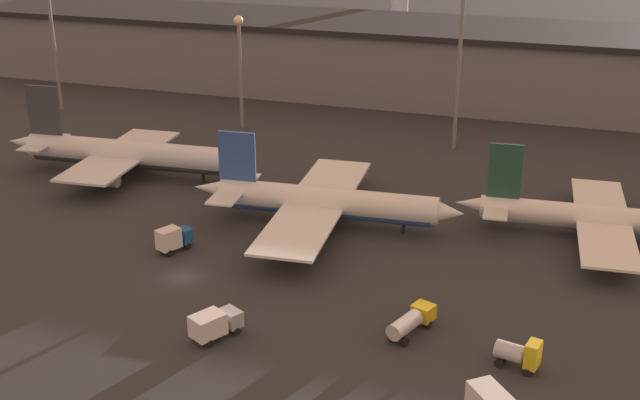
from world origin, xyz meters
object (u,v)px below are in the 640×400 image
(service_vehicle_1, at_px, (411,321))
(service_vehicle_4, at_px, (214,324))
(airplane_2, at_px, (613,219))
(airplane_0, at_px, (128,154))
(airplane_1, at_px, (323,202))
(service_vehicle_0, at_px, (173,238))
(service_vehicle_5, at_px, (519,354))

(service_vehicle_1, xyz_separation_m, service_vehicle_4, (-19.62, -7.54, 0.21))
(airplane_2, bearing_deg, airplane_0, 174.63)
(airplane_1, height_order, airplane_2, airplane_1)
(airplane_1, bearing_deg, airplane_2, 7.26)
(airplane_0, bearing_deg, service_vehicle_4, -53.93)
(service_vehicle_0, relative_size, service_vehicle_1, 0.71)
(service_vehicle_1, bearing_deg, service_vehicle_4, 131.40)
(airplane_1, relative_size, service_vehicle_0, 7.65)
(service_vehicle_5, bearing_deg, service_vehicle_0, 176.51)
(airplane_2, distance_m, service_vehicle_5, 36.85)
(airplane_2, height_order, service_vehicle_4, airplane_2)
(airplane_0, bearing_deg, airplane_1, -18.46)
(airplane_2, height_order, service_vehicle_1, airplane_2)
(service_vehicle_4, xyz_separation_m, service_vehicle_5, (31.25, 4.48, -0.05))
(service_vehicle_4, bearing_deg, airplane_1, 25.73)
(airplane_0, distance_m, service_vehicle_5, 76.34)
(service_vehicle_1, bearing_deg, airplane_1, 56.63)
(service_vehicle_0, distance_m, service_vehicle_1, 35.58)
(service_vehicle_0, distance_m, service_vehicle_5, 47.60)
(airplane_0, bearing_deg, service_vehicle_5, -33.45)
(service_vehicle_0, xyz_separation_m, service_vehicle_4, (14.46, -17.78, -0.13))
(airplane_0, distance_m, service_vehicle_4, 54.67)
(service_vehicle_4, bearing_deg, service_vehicle_5, -53.54)
(airplane_0, relative_size, service_vehicle_4, 7.25)
(airplane_1, xyz_separation_m, service_vehicle_5, (29.80, -27.84, -1.80))
(airplane_1, xyz_separation_m, service_vehicle_0, (-15.90, -14.54, -1.62))
(airplane_1, bearing_deg, airplane_0, 161.54)
(service_vehicle_5, bearing_deg, airplane_1, 149.69)
(airplane_2, xyz_separation_m, service_vehicle_4, (-40.00, -40.25, -1.18))
(airplane_0, xyz_separation_m, service_vehicle_5, (66.69, -37.09, -2.02))
(airplane_0, bearing_deg, service_vehicle_0, -52.96)
(airplane_2, bearing_deg, service_vehicle_0, -161.95)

